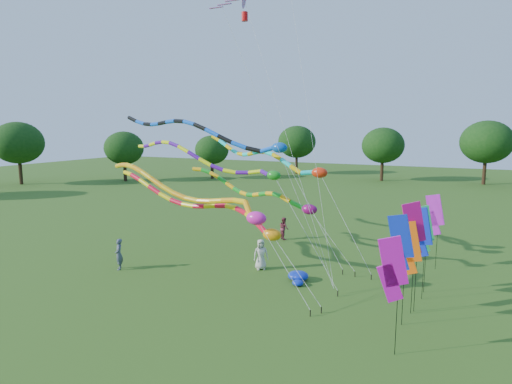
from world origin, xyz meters
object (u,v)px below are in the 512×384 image
at_px(tube_kite_orange, 196,195).
at_px(person_b, 119,254).
at_px(person_a, 261,254).
at_px(tube_kite_red, 210,208).
at_px(blue_nylon_heap, 300,277).
at_px(person_c, 284,228).

relative_size(tube_kite_orange, person_b, 7.81).
height_order(tube_kite_orange, person_b, tube_kite_orange).
bearing_deg(person_b, person_a, 75.14).
bearing_deg(person_a, tube_kite_red, -170.10).
xyz_separation_m(tube_kite_orange, person_a, (2.59, 2.78, -3.79)).
xyz_separation_m(tube_kite_red, tube_kite_orange, (-0.50, -0.58, 0.81)).
xyz_separation_m(tube_kite_orange, person_b, (-4.98, -0.77, -3.77)).
distance_m(blue_nylon_heap, person_c, 8.86).
bearing_deg(blue_nylon_heap, person_a, 161.71).
bearing_deg(blue_nylon_heap, person_b, -165.60).
bearing_deg(tube_kite_red, blue_nylon_heap, 31.56).
height_order(person_a, person_b, person_b).
distance_m(person_b, person_c, 12.28).
distance_m(tube_kite_red, person_b, 6.38).
bearing_deg(person_a, tube_kite_orange, -169.53).
bearing_deg(person_a, blue_nylon_heap, -54.84).
xyz_separation_m(tube_kite_red, blue_nylon_heap, (4.82, 1.29, -3.64)).
distance_m(tube_kite_red, person_c, 9.71).
height_order(tube_kite_red, person_b, tube_kite_red).
height_order(blue_nylon_heap, person_a, person_a).
distance_m(tube_kite_orange, blue_nylon_heap, 7.19).
relative_size(tube_kite_orange, person_a, 7.96).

